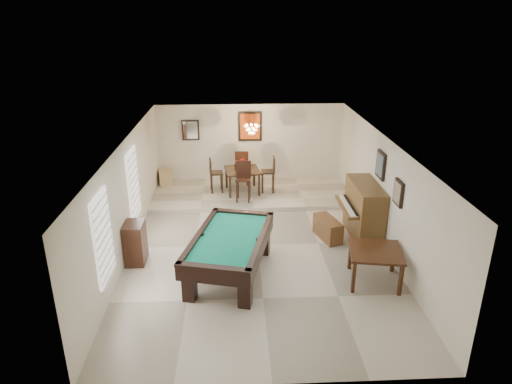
{
  "coord_description": "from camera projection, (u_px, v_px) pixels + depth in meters",
  "views": [
    {
      "loc": [
        -0.52,
        -9.86,
        5.24
      ],
      "look_at": [
        0.0,
        0.6,
        1.15
      ],
      "focal_mm": 32.0,
      "sensor_mm": 36.0,
      "label": 1
    }
  ],
  "objects": [
    {
      "name": "corner_bench",
      "position": [
        166.0,
        177.0,
        14.65
      ],
      "size": [
        0.51,
        0.59,
        0.46
      ],
      "primitive_type": "cube",
      "rotation": [
        0.0,
        0.0,
        0.23
      ],
      "color": "tan",
      "rests_on": "dining_step"
    },
    {
      "name": "chandelier",
      "position": [
        252.0,
        126.0,
        13.28
      ],
      "size": [
        0.44,
        0.44,
        0.6
      ],
      "primitive_type": null,
      "color": "#FFE5B2",
      "rests_on": "ceiling"
    },
    {
      "name": "wall_left",
      "position": [
        127.0,
        198.0,
        10.5
      ],
      "size": [
        0.04,
        9.0,
        2.6
      ],
      "primitive_type": "cube",
      "color": "silver",
      "rests_on": "ground_plane"
    },
    {
      "name": "dining_chair_west",
      "position": [
        216.0,
        175.0,
        13.93
      ],
      "size": [
        0.43,
        0.43,
        1.05
      ],
      "primitive_type": null,
      "rotation": [
        0.0,
        0.0,
        1.69
      ],
      "color": "black",
      "rests_on": "dining_step"
    },
    {
      "name": "window_left_rear",
      "position": [
        133.0,
        185.0,
        11.02
      ],
      "size": [
        0.06,
        1.0,
        1.7
      ],
      "primitive_type": "cube",
      "color": "white",
      "rests_on": "wall_left"
    },
    {
      "name": "wall_right",
      "position": [
        384.0,
        193.0,
        10.77
      ],
      "size": [
        0.04,
        9.0,
        2.6
      ],
      "primitive_type": "cube",
      "color": "silver",
      "rests_on": "ground_plane"
    },
    {
      "name": "pool_table",
      "position": [
        230.0,
        256.0,
        9.69
      ],
      "size": [
        2.03,
        2.93,
        0.89
      ],
      "primitive_type": null,
      "rotation": [
        0.0,
        0.0,
        -0.24
      ],
      "color": "black",
      "rests_on": "ground_plane"
    },
    {
      "name": "back_mirror",
      "position": [
        190.0,
        130.0,
        14.51
      ],
      "size": [
        0.55,
        0.06,
        0.65
      ],
      "primitive_type": "cube",
      "color": "white",
      "rests_on": "wall_back"
    },
    {
      "name": "back_painting",
      "position": [
        250.0,
        126.0,
        14.56
      ],
      "size": [
        0.75,
        0.06,
        0.95
      ],
      "primitive_type": "cube",
      "color": "#D84C14",
      "rests_on": "wall_back"
    },
    {
      "name": "dining_table",
      "position": [
        242.0,
        179.0,
        13.97
      ],
      "size": [
        1.13,
        1.13,
        0.84
      ],
      "primitive_type": null,
      "rotation": [
        0.0,
        0.0,
        0.13
      ],
      "color": "black",
      "rests_on": "dining_step"
    },
    {
      "name": "ceiling",
      "position": [
        257.0,
        141.0,
        10.16
      ],
      "size": [
        6.0,
        9.0,
        0.04
      ],
      "primitive_type": "cube",
      "color": "white",
      "rests_on": "wall_back"
    },
    {
      "name": "dining_chair_north",
      "position": [
        242.0,
        167.0,
        14.59
      ],
      "size": [
        0.46,
        0.46,
        1.13
      ],
      "primitive_type": null,
      "rotation": [
        0.0,
        0.0,
        3.05
      ],
      "color": "black",
      "rests_on": "dining_step"
    },
    {
      "name": "dining_chair_east",
      "position": [
        268.0,
        174.0,
        13.93
      ],
      "size": [
        0.42,
        0.42,
        1.11
      ],
      "primitive_type": null,
      "rotation": [
        0.0,
        0.0,
        -1.6
      ],
      "color": "black",
      "rests_on": "dining_step"
    },
    {
      "name": "piano_bench",
      "position": [
        328.0,
        229.0,
        11.35
      ],
      "size": [
        0.62,
        1.02,
        0.53
      ],
      "primitive_type": "cube",
      "rotation": [
        0.0,
        0.0,
        0.29
      ],
      "color": "brown",
      "rests_on": "ground_plane"
    },
    {
      "name": "dining_step",
      "position": [
        252.0,
        194.0,
        14.11
      ],
      "size": [
        6.0,
        2.5,
        0.12
      ],
      "primitive_type": "cube",
      "color": "beige",
      "rests_on": "ground_plane"
    },
    {
      "name": "flower_vase",
      "position": [
        242.0,
        162.0,
        13.77
      ],
      "size": [
        0.14,
        0.14,
        0.23
      ],
      "primitive_type": null,
      "rotation": [
        0.0,
        0.0,
        0.04
      ],
      "color": "#B40F19",
      "rests_on": "dining_table"
    },
    {
      "name": "apothecary_chest",
      "position": [
        135.0,
        243.0,
        10.19
      ],
      "size": [
        0.42,
        0.63,
        0.95
      ],
      "primitive_type": "cube",
      "color": "black",
      "rests_on": "ground_plane"
    },
    {
      "name": "window_left_front",
      "position": [
        103.0,
        237.0,
        8.41
      ],
      "size": [
        0.06,
        1.0,
        1.7
      ],
      "primitive_type": "cube",
      "color": "white",
      "rests_on": "wall_left"
    },
    {
      "name": "wall_back",
      "position": [
        250.0,
        144.0,
        14.82
      ],
      "size": [
        6.0,
        0.04,
        2.6
      ],
      "primitive_type": "cube",
      "color": "silver",
      "rests_on": "ground_plane"
    },
    {
      "name": "dining_chair_south",
      "position": [
        243.0,
        182.0,
        13.22
      ],
      "size": [
        0.48,
        0.48,
        1.17
      ],
      "primitive_type": null,
      "rotation": [
        0.0,
        0.0,
        -0.11
      ],
      "color": "black",
      "rests_on": "dining_step"
    },
    {
      "name": "ground_plane",
      "position": [
        257.0,
        245.0,
        11.11
      ],
      "size": [
        6.0,
        9.0,
        0.02
      ],
      "primitive_type": "cube",
      "color": "beige"
    },
    {
      "name": "upright_piano",
      "position": [
        358.0,
        211.0,
        11.3
      ],
      "size": [
        0.94,
        1.68,
        1.4
      ],
      "primitive_type": null,
      "color": "brown",
      "rests_on": "ground_plane"
    },
    {
      "name": "square_table",
      "position": [
        374.0,
        266.0,
        9.47
      ],
      "size": [
        1.22,
        1.22,
        0.73
      ],
      "primitive_type": null,
      "rotation": [
        0.0,
        0.0,
        -0.17
      ],
      "color": "black",
      "rests_on": "ground_plane"
    },
    {
      "name": "wall_front",
      "position": [
        274.0,
        313.0,
        6.45
      ],
      "size": [
        6.0,
        0.04,
        2.6
      ],
      "primitive_type": "cube",
      "color": "silver",
      "rests_on": "ground_plane"
    },
    {
      "name": "right_picture_lower",
      "position": [
        399.0,
        193.0,
        9.7
      ],
      "size": [
        0.06,
        0.45,
        0.55
      ],
      "primitive_type": "cube",
      "color": "gray",
      "rests_on": "wall_right"
    },
    {
      "name": "right_picture_upper",
      "position": [
        381.0,
        165.0,
        10.83
      ],
      "size": [
        0.06,
        0.55,
        0.65
      ],
      "primitive_type": "cube",
      "color": "slate",
      "rests_on": "wall_right"
    }
  ]
}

